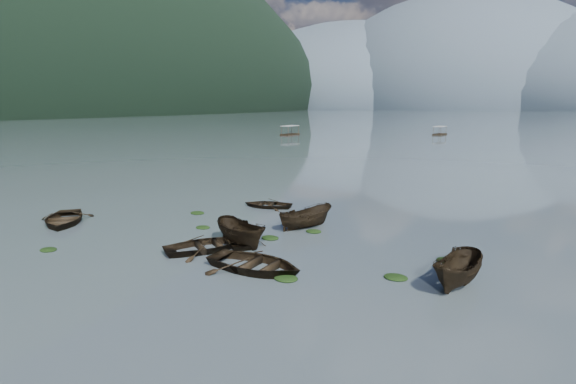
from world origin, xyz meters
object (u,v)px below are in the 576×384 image
at_px(rowboat_3, 239,241).
at_px(pontoon_left, 290,135).
at_px(rowboat_0, 64,223).
at_px(pontoon_centre, 440,135).

bearing_deg(rowboat_3, pontoon_left, -108.13).
height_order(rowboat_0, pontoon_centre, pontoon_centre).
relative_size(rowboat_0, rowboat_3, 1.25).
distance_m(rowboat_3, pontoon_left, 94.16).
bearing_deg(pontoon_centre, pontoon_left, -144.21).
height_order(rowboat_0, rowboat_3, rowboat_0).
xyz_separation_m(rowboat_3, pontoon_centre, (-0.42, 104.39, 0.00)).
xyz_separation_m(rowboat_0, rowboat_3, (12.83, 1.49, 0.00)).
relative_size(rowboat_0, pontoon_centre, 0.86).
bearing_deg(pontoon_centre, rowboat_3, -79.99).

